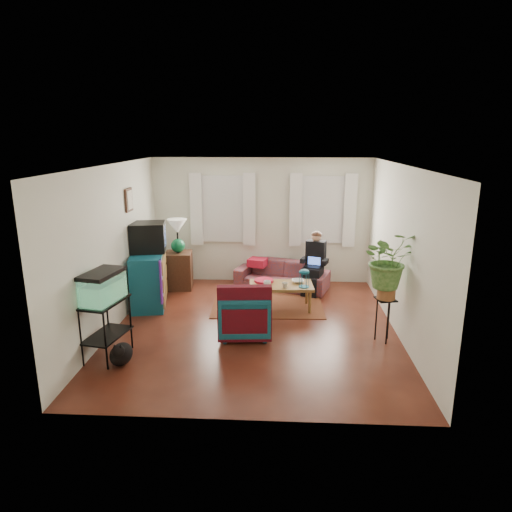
# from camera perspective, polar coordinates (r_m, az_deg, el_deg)

# --- Properties ---
(floor) EXTENTS (4.50, 5.00, 0.01)m
(floor) POSITION_cam_1_polar(r_m,az_deg,el_deg) (7.51, -0.17, -8.93)
(floor) COLOR #4F2B14
(floor) RESTS_ON ground
(ceiling) EXTENTS (4.50, 5.00, 0.01)m
(ceiling) POSITION_cam_1_polar(r_m,az_deg,el_deg) (6.89, -0.19, 11.29)
(ceiling) COLOR white
(ceiling) RESTS_ON wall_back
(wall_back) EXTENTS (4.50, 0.01, 2.60)m
(wall_back) POSITION_cam_1_polar(r_m,az_deg,el_deg) (9.53, 0.70, 4.39)
(wall_back) COLOR silver
(wall_back) RESTS_ON floor
(wall_front) EXTENTS (4.50, 0.01, 2.60)m
(wall_front) POSITION_cam_1_polar(r_m,az_deg,el_deg) (4.71, -1.97, -6.67)
(wall_front) COLOR silver
(wall_front) RESTS_ON floor
(wall_left) EXTENTS (0.01, 5.00, 2.60)m
(wall_left) POSITION_cam_1_polar(r_m,az_deg,el_deg) (7.56, -17.47, 0.93)
(wall_left) COLOR silver
(wall_left) RESTS_ON floor
(wall_right) EXTENTS (0.01, 5.00, 2.60)m
(wall_right) POSITION_cam_1_polar(r_m,az_deg,el_deg) (7.31, 17.71, 0.47)
(wall_right) COLOR silver
(wall_right) RESTS_ON floor
(window_left) EXTENTS (1.08, 0.04, 1.38)m
(window_left) POSITION_cam_1_polar(r_m,az_deg,el_deg) (9.53, -4.13, 5.88)
(window_left) COLOR white
(window_left) RESTS_ON wall_back
(window_right) EXTENTS (1.08, 0.04, 1.38)m
(window_right) POSITION_cam_1_polar(r_m,az_deg,el_deg) (9.50, 8.29, 5.73)
(window_right) COLOR white
(window_right) RESTS_ON wall_back
(curtains_left) EXTENTS (1.36, 0.06, 1.50)m
(curtains_left) POSITION_cam_1_polar(r_m,az_deg,el_deg) (9.46, -4.20, 5.81)
(curtains_left) COLOR white
(curtains_left) RESTS_ON wall_back
(curtains_right) EXTENTS (1.36, 0.06, 1.50)m
(curtains_right) POSITION_cam_1_polar(r_m,az_deg,el_deg) (9.42, 8.34, 5.65)
(curtains_right) COLOR white
(curtains_right) RESTS_ON wall_back
(picture_frame) EXTENTS (0.04, 0.32, 0.40)m
(picture_frame) POSITION_cam_1_polar(r_m,az_deg,el_deg) (8.22, -15.55, 6.77)
(picture_frame) COLOR #3D2616
(picture_frame) RESTS_ON wall_left
(area_rug) EXTENTS (2.06, 1.67, 0.01)m
(area_rug) POSITION_cam_1_polar(r_m,az_deg,el_deg) (8.56, 1.44, -5.81)
(area_rug) COLOR maroon
(area_rug) RESTS_ON floor
(sofa) EXTENTS (1.99, 1.29, 0.73)m
(sofa) POSITION_cam_1_polar(r_m,az_deg,el_deg) (9.30, 3.27, -1.83)
(sofa) COLOR brown
(sofa) RESTS_ON floor
(seated_person) EXTENTS (0.62, 0.69, 1.11)m
(seated_person) POSITION_cam_1_polar(r_m,az_deg,el_deg) (9.07, 7.30, -1.12)
(seated_person) COLOR black
(seated_person) RESTS_ON sofa
(side_table) EXTENTS (0.57, 0.57, 0.75)m
(side_table) POSITION_cam_1_polar(r_m,az_deg,el_deg) (9.39, -9.59, -1.77)
(side_table) COLOR #3F2C17
(side_table) RESTS_ON floor
(table_lamp) EXTENTS (0.42, 0.42, 0.69)m
(table_lamp) POSITION_cam_1_polar(r_m,az_deg,el_deg) (9.22, -9.78, 2.39)
(table_lamp) COLOR white
(table_lamp) RESTS_ON side_table
(dresser) EXTENTS (0.74, 1.18, 0.99)m
(dresser) POSITION_cam_1_polar(r_m,az_deg,el_deg) (8.54, -13.28, -2.83)
(dresser) COLOR #12636F
(dresser) RESTS_ON floor
(crt_tv) EXTENTS (0.70, 0.65, 0.53)m
(crt_tv) POSITION_cam_1_polar(r_m,az_deg,el_deg) (8.45, -13.36, 2.32)
(crt_tv) COLOR black
(crt_tv) RESTS_ON dresser
(aquarium_stand) EXTENTS (0.55, 0.81, 0.83)m
(aquarium_stand) POSITION_cam_1_polar(r_m,az_deg,el_deg) (6.75, -18.17, -8.70)
(aquarium_stand) COLOR black
(aquarium_stand) RESTS_ON floor
(aquarium) EXTENTS (0.50, 0.74, 0.44)m
(aquarium) POSITION_cam_1_polar(r_m,az_deg,el_deg) (6.53, -18.61, -3.60)
(aquarium) COLOR #7FD899
(aquarium) RESTS_ON aquarium_stand
(black_cat) EXTENTS (0.36, 0.48, 0.38)m
(black_cat) POSITION_cam_1_polar(r_m,az_deg,el_deg) (6.57, -16.51, -11.42)
(black_cat) COLOR black
(black_cat) RESTS_ON floor
(armchair) EXTENTS (0.84, 0.79, 0.80)m
(armchair) POSITION_cam_1_polar(r_m,az_deg,el_deg) (7.12, -1.44, -6.82)
(armchair) COLOR #126A6E
(armchair) RESTS_ON floor
(serape_throw) EXTENTS (0.82, 0.25, 0.66)m
(serape_throw) POSITION_cam_1_polar(r_m,az_deg,el_deg) (6.77, -1.44, -6.47)
(serape_throw) COLOR #9E0A0A
(serape_throw) RESTS_ON armchair
(coffee_table) EXTENTS (1.15, 0.68, 0.46)m
(coffee_table) POSITION_cam_1_polar(r_m,az_deg,el_deg) (8.21, 3.15, -5.09)
(coffee_table) COLOR brown
(coffee_table) RESTS_ON floor
(cup_a) EXTENTS (0.13, 0.13, 0.10)m
(cup_a) POSITION_cam_1_polar(r_m,az_deg,el_deg) (8.01, 1.40, -3.46)
(cup_a) COLOR white
(cup_a) RESTS_ON coffee_table
(cup_b) EXTENTS (0.11, 0.11, 0.10)m
(cup_b) POSITION_cam_1_polar(r_m,az_deg,el_deg) (7.95, 3.62, -3.64)
(cup_b) COLOR beige
(cup_b) RESTS_ON coffee_table
(bowl) EXTENTS (0.23, 0.23, 0.05)m
(bowl) POSITION_cam_1_polar(r_m,az_deg,el_deg) (8.25, 5.26, -3.14)
(bowl) COLOR white
(bowl) RESTS_ON coffee_table
(snack_tray) EXTENTS (0.37, 0.37, 0.04)m
(snack_tray) POSITION_cam_1_polar(r_m,az_deg,el_deg) (8.26, 0.99, -3.10)
(snack_tray) COLOR #B21414
(snack_tray) RESTS_ON coffee_table
(birdcage) EXTENTS (0.19, 0.19, 0.33)m
(birdcage) POSITION_cam_1_polar(r_m,az_deg,el_deg) (7.97, 6.03, -2.77)
(birdcage) COLOR #115B6B
(birdcage) RESTS_ON coffee_table
(plant_stand) EXTENTS (0.34, 0.34, 0.68)m
(plant_stand) POSITION_cam_1_polar(r_m,az_deg,el_deg) (7.19, 15.72, -7.70)
(plant_stand) COLOR black
(plant_stand) RESTS_ON floor
(potted_plant) EXTENTS (0.91, 0.83, 0.86)m
(potted_plant) POSITION_cam_1_polar(r_m,az_deg,el_deg) (6.92, 16.18, -1.47)
(potted_plant) COLOR #599947
(potted_plant) RESTS_ON plant_stand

